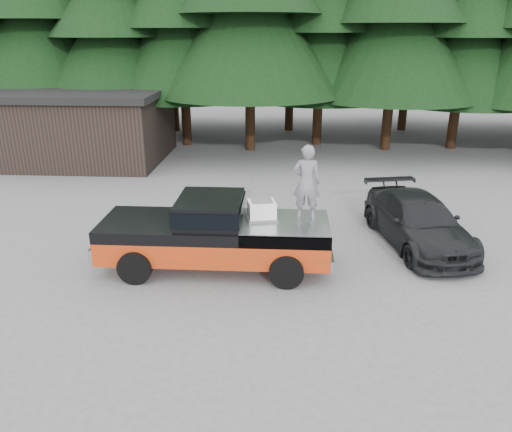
# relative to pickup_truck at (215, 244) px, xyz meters

# --- Properties ---
(ground) EXTENTS (120.00, 120.00, 0.00)m
(ground) POSITION_rel_pickup_truck_xyz_m (0.93, -0.79, -0.67)
(ground) COLOR #515154
(ground) RESTS_ON ground
(pickup_truck) EXTENTS (6.00, 2.04, 1.33)m
(pickup_truck) POSITION_rel_pickup_truck_xyz_m (0.00, 0.00, 0.00)
(pickup_truck) COLOR red
(pickup_truck) RESTS_ON ground
(truck_cab) EXTENTS (1.66, 1.90, 0.59)m
(truck_cab) POSITION_rel_pickup_truck_xyz_m (-0.10, 0.00, 0.96)
(truck_cab) COLOR black
(truck_cab) RESTS_ON pickup_truck
(air_compressor) EXTENTS (0.77, 0.69, 0.46)m
(air_compressor) POSITION_rel_pickup_truck_xyz_m (1.19, 0.13, 0.89)
(air_compressor) COLOR white
(air_compressor) RESTS_ON pickup_truck
(man_on_bed) EXTENTS (0.72, 0.50, 1.91)m
(man_on_bed) POSITION_rel_pickup_truck_xyz_m (2.31, 0.28, 1.62)
(man_on_bed) COLOR slate
(man_on_bed) RESTS_ON pickup_truck
(parked_car) EXTENTS (2.87, 5.10, 1.40)m
(parked_car) POSITION_rel_pickup_truck_xyz_m (5.61, 1.88, 0.03)
(parked_car) COLOR black
(parked_car) RESTS_ON ground
(utility_building) EXTENTS (8.40, 6.40, 3.30)m
(utility_building) POSITION_rel_pickup_truck_xyz_m (-8.07, 11.21, 1.00)
(utility_building) COLOR black
(utility_building) RESTS_ON ground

